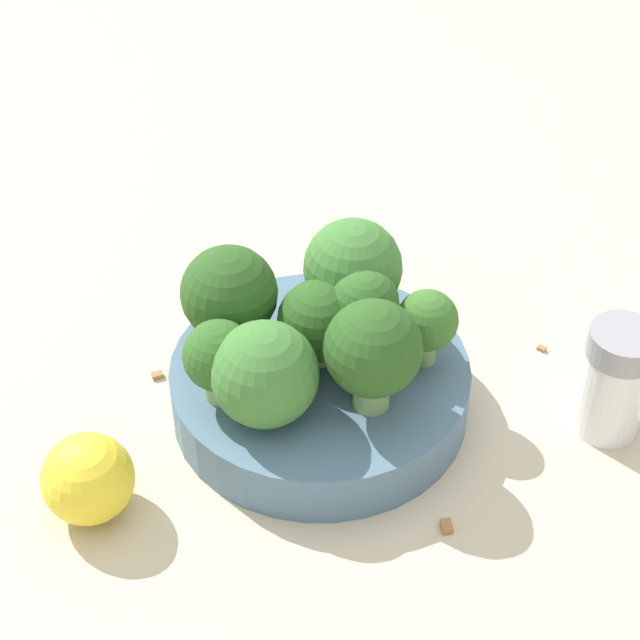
# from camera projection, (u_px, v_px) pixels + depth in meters

# --- Properties ---
(ground_plane) EXTENTS (3.00, 3.00, 0.00)m
(ground_plane) POSITION_uv_depth(u_px,v_px,m) (320.00, 407.00, 0.62)
(ground_plane) COLOR beige
(bowl) EXTENTS (0.17, 0.17, 0.03)m
(bowl) POSITION_uv_depth(u_px,v_px,m) (320.00, 387.00, 0.61)
(bowl) COLOR slate
(bowl) RESTS_ON ground_plane
(broccoli_floret_0) EXTENTS (0.06, 0.06, 0.07)m
(broccoli_floret_0) POSITION_uv_depth(u_px,v_px,m) (353.00, 269.00, 0.60)
(broccoli_floret_0) COLOR #8EB770
(broccoli_floret_0) RESTS_ON bowl
(broccoli_floret_1) EXTENTS (0.03, 0.03, 0.05)m
(broccoli_floret_1) POSITION_uv_depth(u_px,v_px,m) (428.00, 326.00, 0.58)
(broccoli_floret_1) COLOR #7A9E5B
(broccoli_floret_1) RESTS_ON bowl
(broccoli_floret_2) EXTENTS (0.05, 0.05, 0.05)m
(broccoli_floret_2) POSITION_uv_depth(u_px,v_px,m) (318.00, 322.00, 0.59)
(broccoli_floret_2) COLOR #7A9E5B
(broccoli_floret_2) RESTS_ON bowl
(broccoli_floret_3) EXTENTS (0.05, 0.05, 0.06)m
(broccoli_floret_3) POSITION_uv_depth(u_px,v_px,m) (229.00, 294.00, 0.59)
(broccoli_floret_3) COLOR #8EB770
(broccoli_floret_3) RESTS_ON bowl
(broccoli_floret_4) EXTENTS (0.05, 0.05, 0.07)m
(broccoli_floret_4) POSITION_uv_depth(u_px,v_px,m) (373.00, 351.00, 0.55)
(broccoli_floret_4) COLOR #7A9E5B
(broccoli_floret_4) RESTS_ON bowl
(broccoli_floret_5) EXTENTS (0.04, 0.04, 0.05)m
(broccoli_floret_5) POSITION_uv_depth(u_px,v_px,m) (219.00, 358.00, 0.56)
(broccoli_floret_5) COLOR #7A9E5B
(broccoli_floret_5) RESTS_ON bowl
(broccoli_floret_6) EXTENTS (0.06, 0.06, 0.06)m
(broccoli_floret_6) POSITION_uv_depth(u_px,v_px,m) (265.00, 375.00, 0.55)
(broccoli_floret_6) COLOR #7A9E5B
(broccoli_floret_6) RESTS_ON bowl
(broccoli_floret_7) EXTENTS (0.04, 0.04, 0.06)m
(broccoli_floret_7) POSITION_uv_depth(u_px,v_px,m) (364.00, 307.00, 0.58)
(broccoli_floret_7) COLOR #8EB770
(broccoli_floret_7) RESTS_ON bowl
(pepper_shaker) EXTENTS (0.04, 0.04, 0.07)m
(pepper_shaker) POSITION_uv_depth(u_px,v_px,m) (615.00, 380.00, 0.58)
(pepper_shaker) COLOR silver
(pepper_shaker) RESTS_ON ground_plane
(lemon_wedge) EXTENTS (0.05, 0.05, 0.05)m
(lemon_wedge) POSITION_uv_depth(u_px,v_px,m) (88.00, 479.00, 0.55)
(lemon_wedge) COLOR yellow
(lemon_wedge) RESTS_ON ground_plane
(almond_crumb_0) EXTENTS (0.01, 0.01, 0.01)m
(almond_crumb_0) POSITION_uv_depth(u_px,v_px,m) (542.00, 347.00, 0.65)
(almond_crumb_0) COLOR olive
(almond_crumb_0) RESTS_ON ground_plane
(almond_crumb_1) EXTENTS (0.01, 0.01, 0.01)m
(almond_crumb_1) POSITION_uv_depth(u_px,v_px,m) (157.00, 373.00, 0.64)
(almond_crumb_1) COLOR olive
(almond_crumb_1) RESTS_ON ground_plane
(almond_crumb_2) EXTENTS (0.01, 0.01, 0.01)m
(almond_crumb_2) POSITION_uv_depth(u_px,v_px,m) (447.00, 524.00, 0.55)
(almond_crumb_2) COLOR olive
(almond_crumb_2) RESTS_ON ground_plane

